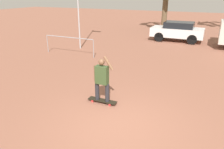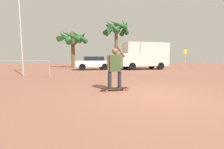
{
  "view_description": "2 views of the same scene",
  "coord_description": "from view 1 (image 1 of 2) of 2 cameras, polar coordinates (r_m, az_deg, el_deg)",
  "views": [
    {
      "loc": [
        2.06,
        -4.92,
        3.56
      ],
      "look_at": [
        -0.87,
        1.52,
        0.87
      ],
      "focal_mm": 35.0,
      "sensor_mm": 36.0,
      "label": 1
    },
    {
      "loc": [
        -2.49,
        -4.3,
        1.17
      ],
      "look_at": [
        -1.02,
        1.26,
        0.58
      ],
      "focal_mm": 24.0,
      "sensor_mm": 36.0,
      "label": 2
    }
  ],
  "objects": [
    {
      "name": "parked_car_white",
      "position": [
        17.63,
        16.75,
        10.88
      ],
      "size": [
        3.84,
        1.72,
        1.45
      ],
      "color": "black",
      "rests_on": "ground_plane"
    },
    {
      "name": "skateboard",
      "position": [
        7.51,
        -2.55,
        -6.82
      ],
      "size": [
        1.02,
        0.25,
        0.1
      ],
      "color": "black",
      "rests_on": "ground_plane"
    },
    {
      "name": "person_skateboarder",
      "position": [
        7.16,
        -2.66,
        -0.83
      ],
      "size": [
        0.7,
        0.22,
        1.58
      ],
      "color": "#28282D",
      "rests_on": "skateboard"
    },
    {
      "name": "ground_plane",
      "position": [
        6.41,
        1.48,
        -12.93
      ],
      "size": [
        80.0,
        80.0,
        0.0
      ],
      "primitive_type": "plane",
      "color": "#935B47"
    },
    {
      "name": "plaza_railing_segment",
      "position": [
        13.27,
        -11.16,
        8.75
      ],
      "size": [
        3.32,
        0.05,
        1.08
      ],
      "color": "#99999E",
      "rests_on": "ground_plane"
    }
  ]
}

